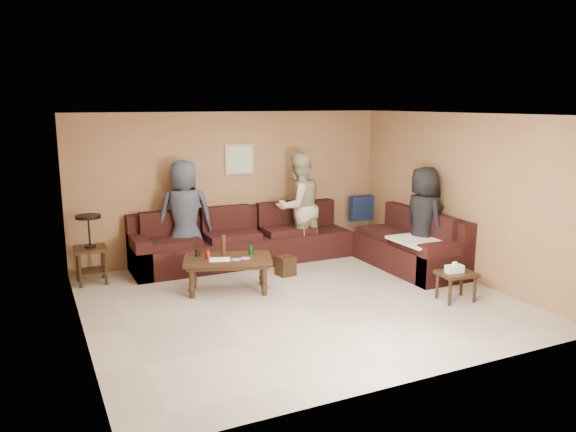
{
  "coord_description": "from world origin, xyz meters",
  "views": [
    {
      "loc": [
        -3.21,
        -6.51,
        2.65
      ],
      "look_at": [
        0.25,
        0.85,
        1.0
      ],
      "focal_mm": 35.0,
      "sensor_mm": 36.0,
      "label": 1
    }
  ],
  "objects_px": {
    "sectional_sofa": "(302,246)",
    "waste_bin": "(285,266)",
    "end_table_left": "(90,248)",
    "person_middle": "(299,207)",
    "coffee_table": "(228,262)",
    "person_right": "(423,220)",
    "side_table_right": "(456,275)",
    "person_left": "(185,215)"
  },
  "relations": [
    {
      "from": "sectional_sofa",
      "to": "side_table_right",
      "type": "distance_m",
      "value": 2.67
    },
    {
      "from": "side_table_right",
      "to": "coffee_table",
      "type": "bearing_deg",
      "value": 147.94
    },
    {
      "from": "waste_bin",
      "to": "person_right",
      "type": "distance_m",
      "value": 2.28
    },
    {
      "from": "end_table_left",
      "to": "side_table_right",
      "type": "distance_m",
      "value": 5.26
    },
    {
      "from": "coffee_table",
      "to": "waste_bin",
      "type": "distance_m",
      "value": 1.16
    },
    {
      "from": "side_table_right",
      "to": "waste_bin",
      "type": "distance_m",
      "value": 2.59
    },
    {
      "from": "sectional_sofa",
      "to": "person_right",
      "type": "relative_size",
      "value": 2.77
    },
    {
      "from": "sectional_sofa",
      "to": "end_table_left",
      "type": "height_order",
      "value": "end_table_left"
    },
    {
      "from": "sectional_sofa",
      "to": "coffee_table",
      "type": "relative_size",
      "value": 3.44
    },
    {
      "from": "end_table_left",
      "to": "person_left",
      "type": "relative_size",
      "value": 0.58
    },
    {
      "from": "person_right",
      "to": "person_middle",
      "type": "bearing_deg",
      "value": 43.68
    },
    {
      "from": "coffee_table",
      "to": "waste_bin",
      "type": "relative_size",
      "value": 4.44
    },
    {
      "from": "waste_bin",
      "to": "person_middle",
      "type": "relative_size",
      "value": 0.17
    },
    {
      "from": "sectional_sofa",
      "to": "side_table_right",
      "type": "bearing_deg",
      "value": -65.03
    },
    {
      "from": "sectional_sofa",
      "to": "waste_bin",
      "type": "xyz_separation_m",
      "value": [
        -0.48,
        -0.4,
        -0.17
      ]
    },
    {
      "from": "person_left",
      "to": "waste_bin",
      "type": "bearing_deg",
      "value": 152.7
    },
    {
      "from": "sectional_sofa",
      "to": "person_left",
      "type": "relative_size",
      "value": 2.61
    },
    {
      "from": "coffee_table",
      "to": "sectional_sofa",
      "type": "bearing_deg",
      "value": 25.7
    },
    {
      "from": "sectional_sofa",
      "to": "person_right",
      "type": "xyz_separation_m",
      "value": [
        1.57,
        -1.14,
        0.51
      ]
    },
    {
      "from": "person_left",
      "to": "person_right",
      "type": "relative_size",
      "value": 1.06
    },
    {
      "from": "person_right",
      "to": "coffee_table",
      "type": "bearing_deg",
      "value": 82.88
    },
    {
      "from": "side_table_right",
      "to": "waste_bin",
      "type": "relative_size",
      "value": 1.8
    },
    {
      "from": "sectional_sofa",
      "to": "coffee_table",
      "type": "bearing_deg",
      "value": -154.3
    },
    {
      "from": "end_table_left",
      "to": "person_middle",
      "type": "height_order",
      "value": "person_middle"
    },
    {
      "from": "side_table_right",
      "to": "person_left",
      "type": "bearing_deg",
      "value": 134.33
    },
    {
      "from": "end_table_left",
      "to": "person_right",
      "type": "distance_m",
      "value": 5.1
    },
    {
      "from": "side_table_right",
      "to": "person_right",
      "type": "distance_m",
      "value": 1.44
    },
    {
      "from": "coffee_table",
      "to": "end_table_left",
      "type": "xyz_separation_m",
      "value": [
        -1.71,
        1.23,
        0.11
      ]
    },
    {
      "from": "side_table_right",
      "to": "person_middle",
      "type": "distance_m",
      "value": 3.02
    },
    {
      "from": "waste_bin",
      "to": "side_table_right",
      "type": "bearing_deg",
      "value": -51.54
    },
    {
      "from": "person_middle",
      "to": "person_right",
      "type": "xyz_separation_m",
      "value": [
        1.44,
        -1.51,
        -0.07
      ]
    },
    {
      "from": "coffee_table",
      "to": "person_middle",
      "type": "distance_m",
      "value": 2.07
    },
    {
      "from": "person_middle",
      "to": "sectional_sofa",
      "type": "bearing_deg",
      "value": 61.34
    },
    {
      "from": "sectional_sofa",
      "to": "waste_bin",
      "type": "distance_m",
      "value": 0.65
    },
    {
      "from": "sectional_sofa",
      "to": "coffee_table",
      "type": "xyz_separation_m",
      "value": [
        -1.55,
        -0.74,
        0.1
      ]
    },
    {
      "from": "coffee_table",
      "to": "person_middle",
      "type": "xyz_separation_m",
      "value": [
        1.67,
        1.12,
        0.48
      ]
    },
    {
      "from": "coffee_table",
      "to": "person_right",
      "type": "distance_m",
      "value": 3.16
    },
    {
      "from": "person_right",
      "to": "sectional_sofa",
      "type": "bearing_deg",
      "value": 54.1
    },
    {
      "from": "sectional_sofa",
      "to": "person_middle",
      "type": "height_order",
      "value": "person_middle"
    },
    {
      "from": "end_table_left",
      "to": "person_right",
      "type": "height_order",
      "value": "person_right"
    },
    {
      "from": "side_table_right",
      "to": "end_table_left",
      "type": "bearing_deg",
      "value": 146.47
    },
    {
      "from": "person_middle",
      "to": "person_left",
      "type": "bearing_deg",
      "value": -15.73
    }
  ]
}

